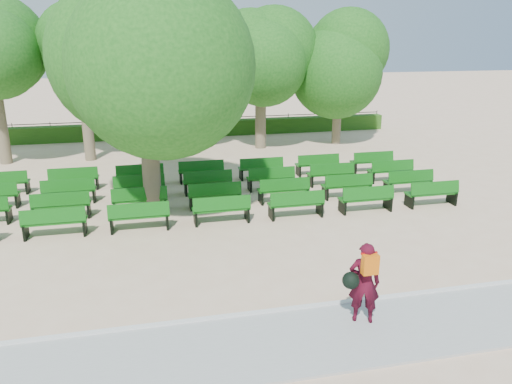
% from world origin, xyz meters
% --- Properties ---
extents(ground, '(120.00, 120.00, 0.00)m').
position_xyz_m(ground, '(0.00, 0.00, 0.00)').
color(ground, '#D9B28F').
extents(paving, '(30.00, 2.20, 0.06)m').
position_xyz_m(paving, '(0.00, -7.40, 0.03)').
color(paving, '#A3A4A0').
rests_on(paving, ground).
extents(curb, '(30.00, 0.12, 0.10)m').
position_xyz_m(curb, '(0.00, -6.25, 0.05)').
color(curb, silver).
rests_on(curb, ground).
extents(hedge, '(26.00, 0.70, 0.90)m').
position_xyz_m(hedge, '(0.00, 14.00, 0.45)').
color(hedge, '#2A5A17').
rests_on(hedge, ground).
extents(fence, '(26.00, 0.10, 1.02)m').
position_xyz_m(fence, '(0.00, 14.40, 0.00)').
color(fence, black).
rests_on(fence, ground).
extents(tree_line, '(21.80, 6.80, 7.04)m').
position_xyz_m(tree_line, '(0.00, 10.00, 0.00)').
color(tree_line, '#22631A').
rests_on(tree_line, ground).
extents(bench_array, '(1.87, 0.66, 1.16)m').
position_xyz_m(bench_array, '(0.34, 1.85, 0.10)').
color(bench_array, '#0F5A11').
rests_on(bench_array, ground).
extents(tree_among, '(5.38, 5.38, 7.57)m').
position_xyz_m(tree_among, '(-1.73, 1.01, 5.12)').
color(tree_among, brown).
rests_on(tree_among, ground).
extents(person, '(0.88, 0.62, 1.76)m').
position_xyz_m(person, '(2.29, -7.02, 0.97)').
color(person, '#3F0918').
rests_on(person, ground).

